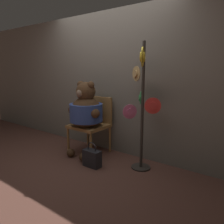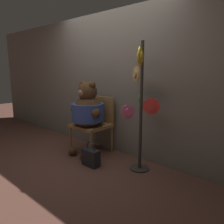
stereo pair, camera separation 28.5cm
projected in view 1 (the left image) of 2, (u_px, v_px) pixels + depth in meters
The scene contains 6 objects.
ground_plane at pixel (89, 159), 3.54m from camera, with size 14.00×14.00×0.00m, color brown.
wall_back at pixel (111, 83), 3.80m from camera, with size 8.00×0.10×2.39m.
chair at pixel (92, 122), 3.79m from camera, with size 0.58×0.55×0.97m.
teddy_bear at pixel (86, 110), 3.60m from camera, with size 0.66×0.58×1.25m.
hat_display_rack at pixel (141, 105), 3.06m from camera, with size 0.50×0.45×1.81m.
handbag_on_ground at pixel (92, 158), 3.26m from camera, with size 0.28×0.14×0.38m.
Camera 1 is at (2.29, -2.44, 1.44)m, focal length 35.00 mm.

